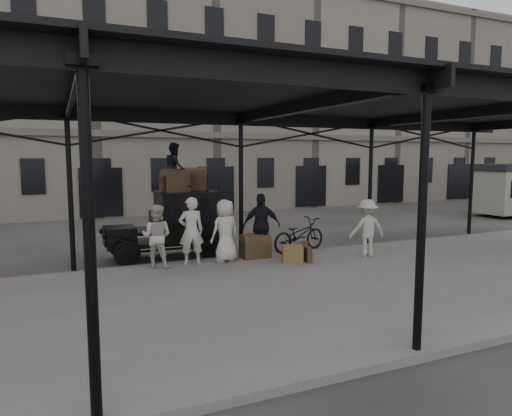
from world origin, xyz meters
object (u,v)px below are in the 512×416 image
at_px(porter_official, 262,226).
at_px(steamer_trunk_roof_near, 175,182).
at_px(bicycle, 299,235).
at_px(steamer_trunk_platform, 255,247).
at_px(taxi, 176,221).
at_px(porter_left, 191,231).

height_order(porter_official, steamer_trunk_roof_near, steamer_trunk_roof_near).
bearing_deg(bicycle, steamer_trunk_roof_near, 60.95).
height_order(steamer_trunk_roof_near, steamer_trunk_platform, steamer_trunk_roof_near).
distance_m(taxi, porter_left, 1.76).
relative_size(porter_official, steamer_trunk_roof_near, 2.40).
xyz_separation_m(bicycle, steamer_trunk_platform, (-1.72, -0.29, -0.23)).
bearing_deg(taxi, porter_left, -89.65).
relative_size(taxi, bicycle, 1.72).
xyz_separation_m(porter_left, steamer_trunk_roof_near, (-0.09, 1.51, 1.34)).
bearing_deg(steamer_trunk_platform, bicycle, 8.79).
xyz_separation_m(porter_left, bicycle, (3.79, 0.37, -0.44)).
xyz_separation_m(steamer_trunk_roof_near, steamer_trunk_platform, (2.16, -1.43, -2.01)).
bearing_deg(porter_official, steamer_trunk_platform, 2.63).
bearing_deg(porter_official, steamer_trunk_roof_near, -17.58).
bearing_deg(taxi, porter_official, -37.04).
height_order(bicycle, steamer_trunk_roof_near, steamer_trunk_roof_near).
bearing_deg(porter_official, taxi, -22.66).
xyz_separation_m(bicycle, steamer_trunk_roof_near, (-3.88, 1.14, 1.78)).
height_order(porter_left, steamer_trunk_platform, porter_left).
height_order(taxi, steamer_trunk_platform, taxi).
relative_size(taxi, porter_official, 1.82).
bearing_deg(porter_official, bicycle, -153.25).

